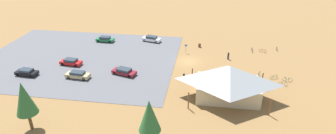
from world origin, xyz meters
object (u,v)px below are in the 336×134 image
at_px(pine_mideast, 149,116).
at_px(bicycle_red_lone_west, 263,51).
at_px(car_black_inner_stall, 27,72).
at_px(car_white_near_entry, 152,39).
at_px(visitor_crossing_yard, 184,77).
at_px(visitor_near_lot, 228,55).
at_px(pine_far_west, 24,98).
at_px(car_tan_front_row, 78,75).
at_px(bicycle_black_yard_right, 260,81).
at_px(bicycle_silver_trailside, 283,84).
at_px(bicycle_white_edge_south, 259,75).
at_px(car_red_second_row, 71,62).
at_px(car_green_by_curb, 105,39).
at_px(bicycle_purple_near_porch, 252,50).
at_px(bicycle_green_edge_north, 274,77).
at_px(lot_sign, 186,47).
at_px(bicycle_blue_lone_east, 277,49).
at_px(bicycle_teal_yard_front, 287,79).
at_px(car_maroon_back_corner, 124,71).
at_px(bike_pavilion, 229,80).
at_px(trash_bin, 200,45).

distance_m(pine_mideast, bicycle_red_lone_west, 39.46).
distance_m(bicycle_red_lone_west, car_black_inner_stall, 50.50).
distance_m(car_white_near_entry, visitor_crossing_yard, 21.41).
bearing_deg(visitor_near_lot, car_white_near_entry, -23.29).
xyz_separation_m(bicycle_red_lone_west, visitor_near_lot, (8.08, 4.99, 0.54)).
bearing_deg(pine_far_west, visitor_near_lot, -135.59).
bearing_deg(car_white_near_entry, car_tan_front_row, 64.08).
height_order(bicycle_black_yard_right, car_white_near_entry, car_white_near_entry).
bearing_deg(bicycle_silver_trailside, bicycle_white_edge_south, -39.12).
xyz_separation_m(pine_far_west, car_red_second_row, (3.73, -20.62, -4.45)).
distance_m(bicycle_silver_trailside, car_tan_front_row, 38.21).
bearing_deg(car_green_by_curb, pine_mideast, 117.95).
bearing_deg(car_tan_front_row, bicycle_purple_near_porch, -152.44).
relative_size(bicycle_red_lone_west, bicycle_green_edge_north, 1.06).
bearing_deg(car_white_near_entry, visitor_crossing_yard, 117.67).
bearing_deg(car_tan_front_row, bicycle_red_lone_west, -154.10).
relative_size(pine_far_west, car_black_inner_stall, 1.77).
distance_m(lot_sign, pine_mideast, 31.26).
xyz_separation_m(bicycle_blue_lone_east, car_black_inner_stall, (50.48, 20.07, 0.37)).
relative_size(bicycle_teal_yard_front, car_black_inner_stall, 0.41).
height_order(car_maroon_back_corner, car_white_near_entry, car_white_near_entry).
relative_size(pine_mideast, visitor_near_lot, 4.04).
bearing_deg(pine_mideast, bicycle_white_edge_south, -127.55).
bearing_deg(bicycle_purple_near_porch, bicycle_green_edge_north, 101.76).
distance_m(bicycle_blue_lone_east, car_black_inner_stall, 54.32).
height_order(bicycle_blue_lone_east, car_green_by_curb, car_green_by_curb).
xyz_separation_m(bicycle_silver_trailside, car_red_second_row, (41.97, -2.61, 0.33)).
xyz_separation_m(bicycle_green_edge_north, bicycle_blue_lone_east, (-3.19, -14.55, -0.01)).
height_order(bike_pavilion, pine_mideast, pine_mideast).
height_order(bike_pavilion, car_tan_front_row, bike_pavilion).
distance_m(pine_far_west, car_green_by_curb, 34.66).
height_order(trash_bin, car_green_by_curb, car_green_by_curb).
bearing_deg(bicycle_black_yard_right, bicycle_white_edge_south, -91.17).
distance_m(bicycle_purple_near_porch, visitor_near_lot, 7.58).
height_order(lot_sign, bicycle_green_edge_north, lot_sign).
bearing_deg(trash_bin, car_white_near_entry, -9.06).
relative_size(bicycle_black_yard_right, car_white_near_entry, 0.32).
distance_m(bicycle_green_edge_north, bicycle_blue_lone_east, 14.89).
xyz_separation_m(bicycle_teal_yard_front, visitor_near_lot, (10.56, -8.39, 0.52)).
bearing_deg(bicycle_green_edge_north, pine_far_west, 28.90).
xyz_separation_m(bicycle_white_edge_south, bicycle_teal_yard_front, (-5.02, 1.29, 0.02)).
distance_m(car_green_by_curb, car_white_near_entry, 11.60).
distance_m(bicycle_teal_yard_front, car_tan_front_row, 39.54).
xyz_separation_m(lot_sign, bicycle_silver_trailside, (-18.82, 12.19, -1.03)).
xyz_separation_m(bicycle_blue_lone_east, bicycle_black_yard_right, (5.99, 16.55, 0.05)).
bearing_deg(bicycle_silver_trailside, pine_far_west, 25.22).
relative_size(pine_mideast, bicycle_silver_trailside, 3.99).
xyz_separation_m(bicycle_purple_near_porch, visitor_near_lot, (5.63, 5.05, 0.52)).
bearing_deg(pine_far_west, bicycle_white_edge_south, -148.41).
distance_m(bicycle_silver_trailside, car_maroon_back_corner, 29.79).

